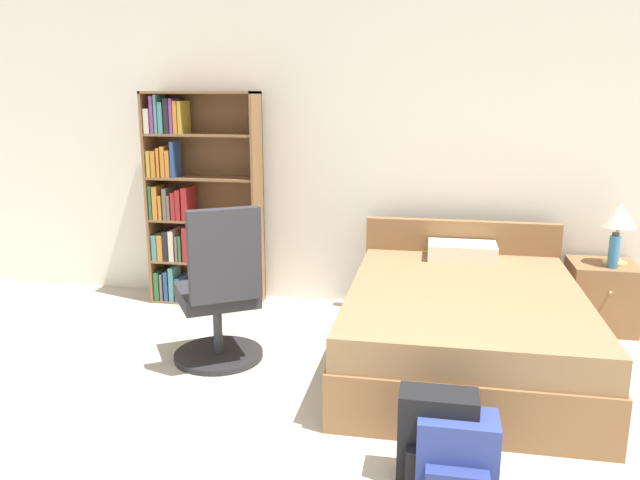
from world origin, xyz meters
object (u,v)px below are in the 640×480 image
at_px(office_chair, 220,298).
at_px(table_lamp, 619,218).
at_px(backpack_blue, 457,457).
at_px(water_bottle, 614,251).
at_px(backpack_black, 437,440).
at_px(bed, 463,323).
at_px(nightstand, 601,296).
at_px(bookshelf, 191,198).

bearing_deg(office_chair, table_lamp, 23.05).
relative_size(office_chair, backpack_blue, 2.98).
xyz_separation_m(water_bottle, backpack_black, (-1.22, -2.07, -0.42)).
xyz_separation_m(office_chair, table_lamp, (2.65, 1.13, 0.40)).
height_order(office_chair, backpack_blue, office_chair).
xyz_separation_m(bed, nightstand, (1.04, 0.81, -0.02)).
bearing_deg(bookshelf, bed, -21.43).
bearing_deg(table_lamp, nightstand, 170.62).
xyz_separation_m(backpack_blue, backpack_black, (-0.09, 0.06, 0.04)).
distance_m(bed, nightstand, 1.32).
relative_size(bookshelf, water_bottle, 6.79).
bearing_deg(office_chair, bed, 11.84).
bearing_deg(bed, water_bottle, 33.42).
bearing_deg(bed, table_lamp, 36.06).
relative_size(nightstand, backpack_blue, 1.42).
bearing_deg(water_bottle, nightstand, 103.60).
bearing_deg(backpack_blue, nightstand, 63.69).
bearing_deg(office_chair, water_bottle, 21.46).
relative_size(nightstand, water_bottle, 1.97).
xyz_separation_m(bed, water_bottle, (1.06, 0.70, 0.36)).
bearing_deg(water_bottle, backpack_blue, -118.07).
relative_size(water_bottle, backpack_black, 0.59).
relative_size(bookshelf, backpack_blue, 4.88).
distance_m(bookshelf, office_chair, 1.43).
distance_m(bed, office_chair, 1.59).
height_order(nightstand, water_bottle, water_bottle).
relative_size(bookshelf, backpack_black, 4.02).
xyz_separation_m(bookshelf, water_bottle, (3.27, -0.16, -0.26)).
relative_size(bed, office_chair, 1.88).
height_order(office_chair, table_lamp, office_chair).
distance_m(bed, backpack_black, 1.38).
bearing_deg(bookshelf, backpack_blue, -46.97).
height_order(office_chair, backpack_black, office_chair).
height_order(water_bottle, backpack_black, water_bottle).
distance_m(bookshelf, bed, 2.45).
bearing_deg(table_lamp, backpack_black, -120.15).
bearing_deg(backpack_blue, water_bottle, 61.93).
bearing_deg(backpack_black, bed, 83.44).
xyz_separation_m(bed, table_lamp, (1.10, 0.80, 0.59)).
xyz_separation_m(office_chair, nightstand, (2.58, 1.14, -0.20)).
xyz_separation_m(nightstand, water_bottle, (0.03, -0.11, 0.37)).
bearing_deg(table_lamp, water_bottle, -111.14).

